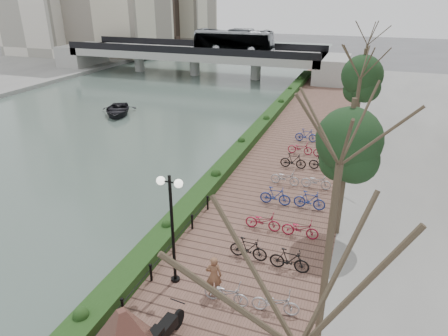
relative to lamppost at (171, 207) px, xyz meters
The scene contains 12 objects.
ground 5.57m from the lamppost, 124.48° to the right, with size 220.00×220.00×0.00m, color #59595B.
river_water 27.98m from the lamppost, 128.58° to the left, with size 30.00×130.00×0.02m, color #4E6158.
promenade 14.71m from the lamppost, 83.11° to the left, with size 8.00×75.00×0.50m, color brown.
hedge 17.02m from the lamppost, 95.78° to the left, with size 1.10×56.00×0.60m, color #1B3613.
chain_fence 3.38m from the lamppost, 123.70° to the right, with size 0.10×14.10×0.70m.
lamppost is the anchor object (origin of this frame).
motorcycle 4.14m from the lamppost, 69.65° to the right, with size 0.57×1.83×1.14m, color black, non-canonical shape.
pedestrian 3.04m from the lamppost, ahead, with size 0.60×0.39×1.65m, color brown.
bicycle_parking 9.64m from the lamppost, 69.58° to the left, with size 2.40×19.89×1.00m.
street_trees 10.96m from the lamppost, 58.58° to the left, with size 3.20×37.12×6.80m.
bridge 44.67m from the lamppost, 111.11° to the left, with size 36.00×10.77×6.50m.
boat 26.45m from the lamppost, 128.36° to the left, with size 3.37×4.71×0.98m, color black.
Camera 1 is at (8.37, -7.96, 10.99)m, focal length 32.00 mm.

